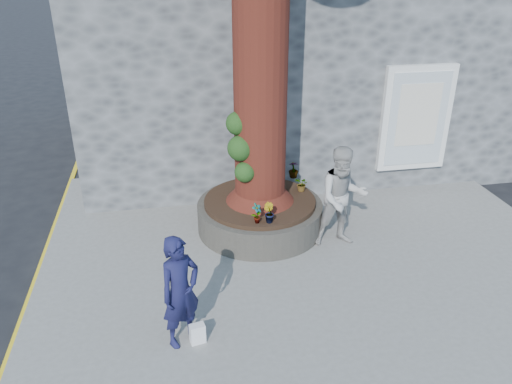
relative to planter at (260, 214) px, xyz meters
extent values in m
plane|color=black|center=(-0.80, -2.00, -0.41)|extent=(120.00, 120.00, 0.00)
cube|color=slate|center=(0.70, -1.00, -0.35)|extent=(9.00, 8.00, 0.12)
cube|color=yellow|center=(-3.85, -1.00, -0.41)|extent=(0.10, 30.00, 0.01)
cube|color=#444648|center=(1.70, 5.20, 2.59)|extent=(10.00, 8.00, 6.00)
cube|color=white|center=(3.50, 1.14, 1.29)|extent=(1.50, 0.12, 2.20)
cube|color=silver|center=(3.50, 1.08, 1.29)|extent=(1.25, 0.04, 1.95)
cube|color=silver|center=(3.50, 1.06, 1.39)|extent=(0.90, 0.02, 1.30)
cylinder|color=black|center=(0.00, 0.00, -0.03)|extent=(2.30, 2.30, 0.52)
cylinder|color=black|center=(0.00, 0.00, 0.27)|extent=(2.04, 2.04, 0.08)
cone|color=#421B10|center=(0.00, 0.00, 0.66)|extent=(1.24, 1.24, 0.70)
sphere|color=#153812|center=(-0.38, -0.20, 1.41)|extent=(0.44, 0.44, 0.44)
sphere|color=#153812|center=(-0.32, -0.30, 1.01)|extent=(0.36, 0.36, 0.36)
sphere|color=#153812|center=(-0.40, -0.08, 1.81)|extent=(0.40, 0.40, 0.40)
imported|color=#16173D|center=(-1.57, -2.75, 0.50)|extent=(0.69, 0.63, 1.58)
imported|color=#A9A6A2|center=(1.28, -0.78, 0.61)|extent=(0.90, 0.72, 1.81)
cube|color=white|center=(-1.39, -2.83, -0.15)|extent=(0.22, 0.16, 0.28)
imported|color=gray|center=(-0.22, -0.85, 0.49)|extent=(0.23, 0.21, 0.36)
imported|color=gray|center=(-0.02, -0.85, 0.48)|extent=(0.25, 0.25, 0.34)
imported|color=gray|center=(0.85, 0.85, 0.48)|extent=(0.20, 0.20, 0.34)
imported|color=gray|center=(0.85, 0.21, 0.45)|extent=(0.33, 0.34, 0.28)
camera|label=1|loc=(-1.57, -7.99, 4.39)|focal=35.00mm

